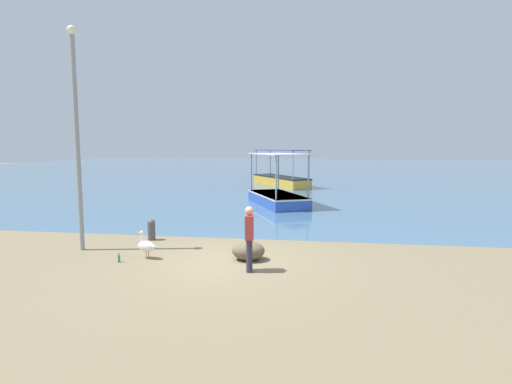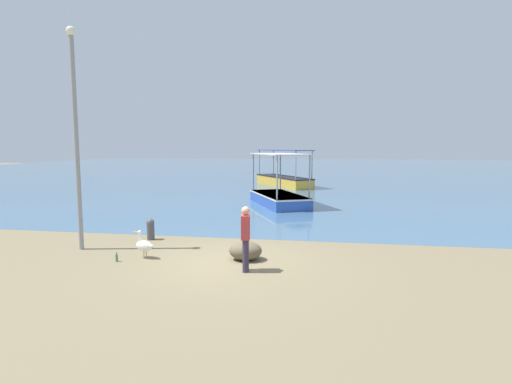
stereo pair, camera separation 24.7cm
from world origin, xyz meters
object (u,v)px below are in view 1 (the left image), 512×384
fishing_boat_near_left (277,196)px  net_pile (248,251)px  fishing_boat_far_left (280,179)px  pelican (146,246)px  mooring_bollard (151,229)px  fisherman_standing (249,237)px  lamp_post (77,129)px  glass_bottle (119,258)px

fishing_boat_near_left → net_pile: 10.85m
fishing_boat_far_left → net_pile: (1.02, -21.74, -0.31)m
fishing_boat_far_left → pelican: (-1.90, -22.05, -0.20)m
mooring_bollard → net_pile: mooring_bollard is taller
pelican → fisherman_standing: size_ratio=0.47×
pelican → net_pile: bearing=6.0°
pelican → lamp_post: bearing=165.4°
fishing_boat_far_left → mooring_bollard: fishing_boat_far_left is taller
mooring_bollard → glass_bottle: bearing=-86.0°
pelican → lamp_post: lamp_post is taller
fishing_boat_far_left → lamp_post: size_ratio=1.01×
pelican → fisherman_standing: 3.25m
fisherman_standing → fishing_boat_far_left: bearing=93.1°
net_pile → glass_bottle: (-3.52, -0.77, -0.16)m
mooring_bollard → lamp_post: bearing=-135.2°
fishing_boat_near_left → fisherman_standing: (0.43, -11.87, 0.39)m
fishing_boat_near_left → glass_bottle: (-3.30, -11.62, -0.41)m
pelican → glass_bottle: (-0.60, -0.47, -0.27)m
fishing_boat_near_left → net_pile: (0.23, -10.85, -0.25)m
mooring_bollard → glass_bottle: size_ratio=2.70×
fishing_boat_far_left → net_pile: fishing_boat_far_left is taller
net_pile → fishing_boat_near_left: bearing=91.2°
net_pile → mooring_bollard: bearing=152.9°
fishing_boat_near_left → lamp_post: lamp_post is taller
fishing_boat_near_left → lamp_post: (-5.08, -10.54, 3.23)m
fisherman_standing → net_pile: (-0.20, 1.02, -0.64)m
fishing_boat_far_left → lamp_post: lamp_post is taller
lamp_post → fisherman_standing: lamp_post is taller
mooring_bollard → net_pile: bearing=-27.1°
fisherman_standing → net_pile: fisherman_standing is taller
lamp_post → net_pile: size_ratio=7.19×
mooring_bollard → net_pile: size_ratio=0.78×
pelican → lamp_post: size_ratio=0.12×
mooring_bollard → fisherman_standing: fisherman_standing is taller
fishing_boat_far_left → glass_bottle: fishing_boat_far_left is taller
fishing_boat_far_left → fisherman_standing: 22.80m
fishing_boat_far_left → fisherman_standing: (1.22, -22.76, 0.34)m
fishing_boat_far_left → mooring_bollard: bearing=-97.7°
mooring_bollard → glass_bottle: (0.18, -2.67, -0.28)m
fishing_boat_far_left → lamp_post: 22.08m
glass_bottle → fishing_boat_far_left: bearing=83.7°
lamp_post → fishing_boat_far_left: bearing=78.7°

